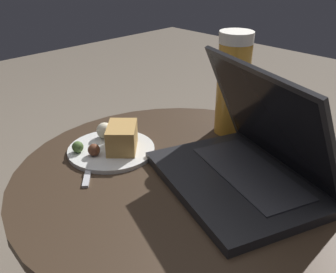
# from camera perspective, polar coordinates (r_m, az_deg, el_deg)

# --- Properties ---
(table) EXTENTS (0.68, 0.68, 0.54)m
(table) POSITION_cam_1_polar(r_m,az_deg,el_deg) (0.86, 2.20, -13.19)
(table) COLOR #9E9EA3
(table) RESTS_ON ground_plane
(laptop) EXTENTS (0.38, 0.33, 0.23)m
(laptop) POSITION_cam_1_polar(r_m,az_deg,el_deg) (0.74, 11.28, -3.51)
(laptop) COLOR #232326
(laptop) RESTS_ON table
(beer_glass) EXTENTS (0.08, 0.08, 0.24)m
(beer_glass) POSITION_cam_1_polar(r_m,az_deg,el_deg) (0.91, 9.41, 7.55)
(beer_glass) COLOR gold
(beer_glass) RESTS_ON table
(snack_plate) EXTENTS (0.19, 0.19, 0.06)m
(snack_plate) POSITION_cam_1_polar(r_m,az_deg,el_deg) (0.85, -7.84, -0.99)
(snack_plate) COLOR silver
(snack_plate) RESTS_ON table
(fork) EXTENTS (0.15, 0.13, 0.00)m
(fork) POSITION_cam_1_polar(r_m,az_deg,el_deg) (0.84, -11.14, -3.20)
(fork) COLOR silver
(fork) RESTS_ON table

